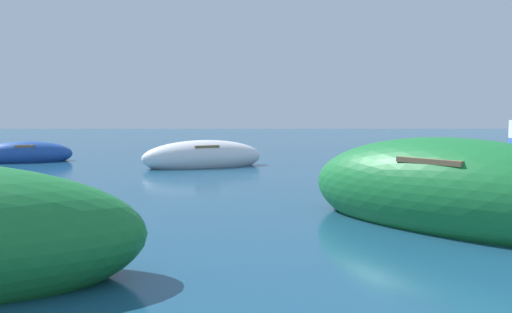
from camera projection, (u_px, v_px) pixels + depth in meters
name	position (u px, v px, depth m)	size (l,w,h in m)	color
moored_boat_1	(205.00, 157.00, 17.49)	(4.01, 2.54, 1.08)	white
moored_boat_2	(454.00, 194.00, 9.02)	(5.16, 5.25, 1.84)	#197233
moored_boat_5	(27.00, 154.00, 18.98)	(3.21, 1.97, 0.90)	#1E479E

